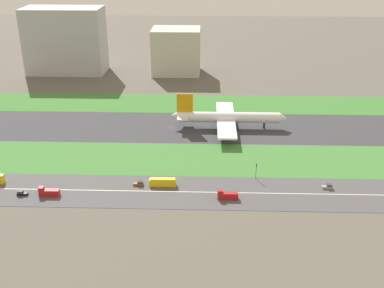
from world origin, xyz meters
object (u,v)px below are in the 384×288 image
at_px(car_1, 328,187).
at_px(hangar_building, 176,51).
at_px(airliner, 226,117).
at_px(traffic_light, 256,170).
at_px(truck_2, 49,192).
at_px(truck_1, 227,195).
at_px(bus_0, 163,182).
at_px(car_3, 22,193).
at_px(terminal_building, 65,41).
at_px(car_2, 139,184).
at_px(fuel_tank_west, 172,49).

height_order(car_1, hangar_building, hangar_building).
bearing_deg(airliner, car_1, -58.76).
distance_m(car_1, hangar_building, 198.12).
height_order(airliner, traffic_light, airliner).
relative_size(truck_2, hangar_building, 0.23).
distance_m(truck_2, traffic_light, 89.61).
bearing_deg(truck_2, truck_1, -180.00).
height_order(car_1, traffic_light, traffic_light).
bearing_deg(bus_0, car_1, 0.00).
bearing_deg(car_3, traffic_light, -169.71).
bearing_deg(hangar_building, terminal_building, 180.00).
xyz_separation_m(airliner, hangar_building, (-35.30, 114.00, 11.06)).
xyz_separation_m(traffic_light, hangar_building, (-46.50, 174.01, 13.00)).
height_order(truck_1, terminal_building, terminal_building).
bearing_deg(traffic_light, car_3, -169.71).
height_order(car_2, traffic_light, traffic_light).
xyz_separation_m(car_3, traffic_light, (99.14, 17.99, 3.37)).
bearing_deg(car_3, fuel_tank_west, -101.04).
height_order(airliner, car_3, airliner).
distance_m(car_2, traffic_light, 52.12).
xyz_separation_m(bus_0, car_3, (-58.14, -10.00, -0.90)).
distance_m(car_2, terminal_building, 200.68).
bearing_deg(car_3, hangar_building, -105.33).
bearing_deg(traffic_light, hangar_building, 104.96).
bearing_deg(car_3, terminal_building, -80.15).
relative_size(truck_2, car_3, 1.91).
xyz_separation_m(truck_2, car_3, (-11.39, 0.00, -0.75)).
relative_size(car_2, hangar_building, 0.12).
bearing_deg(airliner, terminal_building, 136.77).
distance_m(truck_1, bus_0, 29.31).
distance_m(truck_1, car_2, 39.24).
distance_m(truck_1, truck_2, 74.29).
height_order(car_1, truck_2, truck_2).
height_order(bus_0, hangar_building, hangar_building).
distance_m(airliner, hangar_building, 119.85).
bearing_deg(truck_2, airliner, -134.46).
xyz_separation_m(truck_1, bus_0, (-27.55, 10.00, 0.15)).
relative_size(hangar_building, fuel_tank_west, 2.10).
bearing_deg(terminal_building, truck_2, -76.89).
bearing_deg(bus_0, truck_2, -167.93).
bearing_deg(car_1, truck_2, -175.15).
bearing_deg(truck_1, terminal_building, -58.21).
height_order(truck_1, car_1, truck_1).
bearing_deg(car_2, bus_0, -0.00).
xyz_separation_m(bus_0, fuel_tank_west, (-11.91, 227.00, 6.96)).
xyz_separation_m(car_1, car_2, (-81.44, 0.00, 0.00)).
height_order(truck_1, car_3, truck_1).
relative_size(traffic_light, fuel_tank_west, 0.41).
xyz_separation_m(car_3, fuel_tank_west, (46.23, 237.00, 7.85)).
bearing_deg(truck_2, fuel_tank_west, -98.36).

